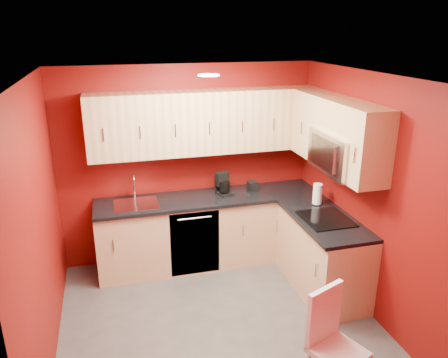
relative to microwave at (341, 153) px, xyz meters
name	(u,v)px	position (x,y,z in m)	size (l,w,h in m)	color
floor	(218,319)	(-1.39, -0.20, -1.66)	(3.20, 3.20, 0.00)	#514E4C
ceiling	(217,77)	(-1.39, -0.20, 0.84)	(3.20, 3.20, 0.00)	white
wall_back	(188,165)	(-1.39, 1.30, -0.41)	(3.20, 3.20, 0.00)	maroon
wall_front	(275,299)	(-1.39, -1.70, -0.41)	(3.20, 3.20, 0.00)	maroon
wall_left	(39,229)	(-2.99, -0.20, -0.41)	(3.00, 3.00, 0.00)	maroon
wall_right	(365,194)	(0.21, -0.20, -0.41)	(3.00, 3.00, 0.00)	maroon
base_cabinets_back	(210,231)	(-1.19, 1.00, -1.22)	(2.80, 0.60, 0.87)	#D9AB7C
base_cabinets_right	(322,255)	(-0.09, 0.05, -1.22)	(0.60, 1.30, 0.87)	#D9AB7C
countertop_back	(209,198)	(-1.19, 0.99, -0.77)	(2.80, 0.63, 0.04)	black
countertop_right	(324,220)	(-0.11, 0.04, -0.77)	(0.63, 1.27, 0.04)	black
upper_cabinets_back	(206,122)	(-1.19, 1.13, 0.17)	(2.80, 0.35, 0.75)	tan
upper_cabinets_right	(334,126)	(0.03, 0.24, 0.23)	(0.35, 1.55, 0.75)	tan
microwave	(341,153)	(0.00, 0.00, 0.00)	(0.42, 0.76, 0.42)	silver
cooktop	(326,219)	(-0.11, 0.00, -0.74)	(0.50, 0.55, 0.01)	black
sink	(136,201)	(-2.09, 1.00, -0.72)	(0.52, 0.42, 0.35)	silver
dishwasher_front	(195,243)	(-1.44, 0.71, -1.22)	(0.60, 0.02, 0.82)	black
downlight	(209,75)	(-1.39, 0.10, 0.82)	(0.20, 0.20, 0.01)	white
coffee_maker	(225,184)	(-0.99, 1.02, -0.61)	(0.17, 0.22, 0.28)	black
napkin_holder	(253,186)	(-0.61, 1.05, -0.69)	(0.11, 0.11, 0.12)	black
paper_towel	(317,194)	(-0.01, 0.42, -0.62)	(0.14, 0.14, 0.25)	white
dining_chair	(338,347)	(-0.69, -1.40, -1.19)	(0.38, 0.40, 0.94)	white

